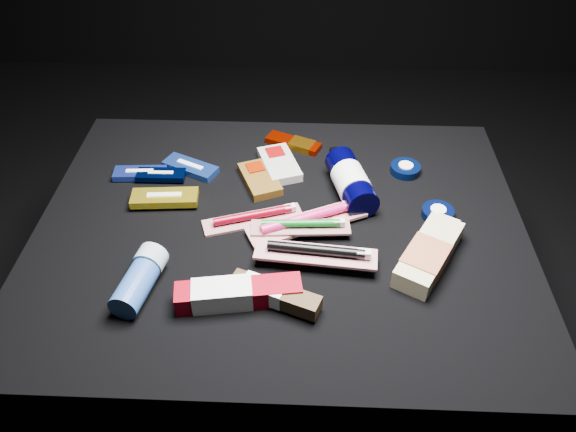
{
  "coord_description": "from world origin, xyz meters",
  "views": [
    {
      "loc": [
        0.05,
        -0.83,
        1.16
      ],
      "look_at": [
        0.01,
        0.01,
        0.42
      ],
      "focal_mm": 35.0,
      "sensor_mm": 36.0,
      "label": 1
    }
  ],
  "objects_px": {
    "toothpaste_carton_red": "(233,294)",
    "bodywash_bottle": "(428,255)",
    "lotion_bottle": "(351,181)",
    "deodorant_stick": "(140,279)"
  },
  "relations": [
    {
      "from": "lotion_bottle",
      "to": "deodorant_stick",
      "type": "relative_size",
      "value": 1.53
    },
    {
      "from": "bodywash_bottle",
      "to": "toothpaste_carton_red",
      "type": "bearing_deg",
      "value": -133.15
    },
    {
      "from": "bodywash_bottle",
      "to": "deodorant_stick",
      "type": "bearing_deg",
      "value": -140.9
    },
    {
      "from": "bodywash_bottle",
      "to": "toothpaste_carton_red",
      "type": "height_order",
      "value": "same"
    },
    {
      "from": "lotion_bottle",
      "to": "bodywash_bottle",
      "type": "height_order",
      "value": "lotion_bottle"
    },
    {
      "from": "lotion_bottle",
      "to": "deodorant_stick",
      "type": "distance_m",
      "value": 0.48
    },
    {
      "from": "toothpaste_carton_red",
      "to": "lotion_bottle",
      "type": "bearing_deg",
      "value": 46.37
    },
    {
      "from": "toothpaste_carton_red",
      "to": "bodywash_bottle",
      "type": "bearing_deg",
      "value": 8.54
    },
    {
      "from": "deodorant_stick",
      "to": "toothpaste_carton_red",
      "type": "bearing_deg",
      "value": 3.59
    },
    {
      "from": "lotion_bottle",
      "to": "bodywash_bottle",
      "type": "distance_m",
      "value": 0.24
    }
  ]
}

